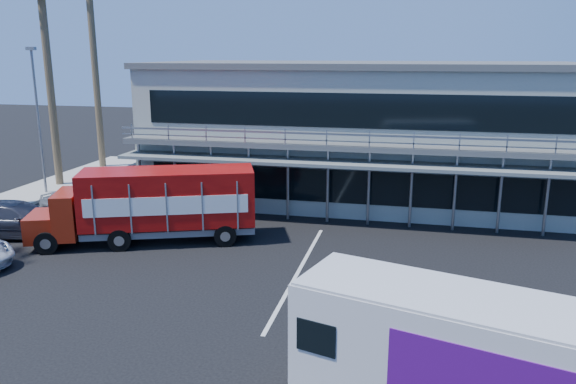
# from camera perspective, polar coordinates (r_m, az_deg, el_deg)

# --- Properties ---
(ground) EXTENTS (120.00, 120.00, 0.00)m
(ground) POSITION_cam_1_polar(r_m,az_deg,el_deg) (18.63, -6.98, -10.85)
(ground) COLOR black
(ground) RESTS_ON ground
(building) EXTENTS (22.40, 12.00, 7.30)m
(building) POSITION_cam_1_polar(r_m,az_deg,el_deg) (31.21, 7.43, 6.25)
(building) COLOR #99A093
(building) RESTS_ON ground
(palm_e) EXTENTS (2.80, 2.80, 12.25)m
(palm_e) POSITION_cam_1_polar(r_m,az_deg,el_deg) (35.56, -23.76, 17.34)
(palm_e) COLOR brown
(palm_e) RESTS_ON ground
(light_pole_far) EXTENTS (0.50, 0.25, 8.09)m
(light_pole_far) POSITION_cam_1_polar(r_m,az_deg,el_deg) (33.70, -24.06, 7.18)
(light_pole_far) COLOR gray
(light_pole_far) RESTS_ON ground
(red_truck) EXTENTS (9.33, 5.15, 3.09)m
(red_truck) POSITION_cam_1_polar(r_m,az_deg,el_deg) (24.04, -13.53, -1.11)
(red_truck) COLOR maroon
(red_truck) RESTS_ON ground
(white_van) EXTENTS (6.68, 3.86, 3.09)m
(white_van) POSITION_cam_1_polar(r_m,az_deg,el_deg) (12.52, 15.84, -16.03)
(white_van) COLOR silver
(white_van) RESTS_ON ground
(parked_car_d) EXTENTS (5.60, 3.29, 1.52)m
(parked_car_d) POSITION_cam_1_polar(r_m,az_deg,el_deg) (27.10, -25.99, -2.50)
(parked_car_d) COLOR #2F323F
(parked_car_d) RESTS_ON ground
(parked_car_e) EXTENTS (4.57, 3.13, 1.44)m
(parked_car_e) POSITION_cam_1_polar(r_m,az_deg,el_deg) (28.74, -20.64, -1.17)
(parked_car_e) COLOR gray
(parked_car_e) RESTS_ON ground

